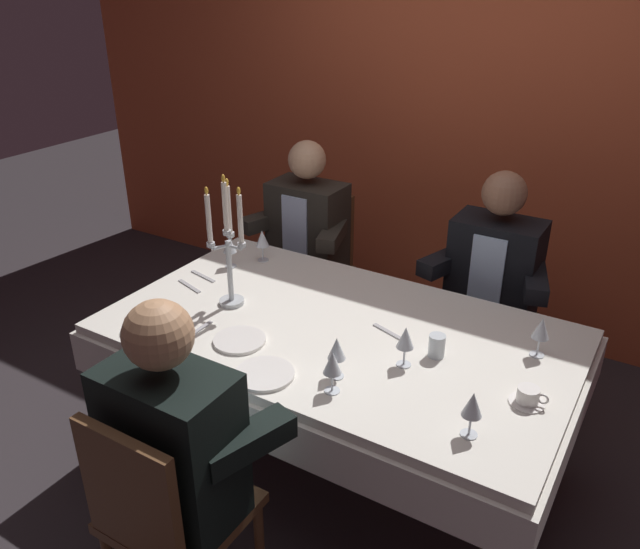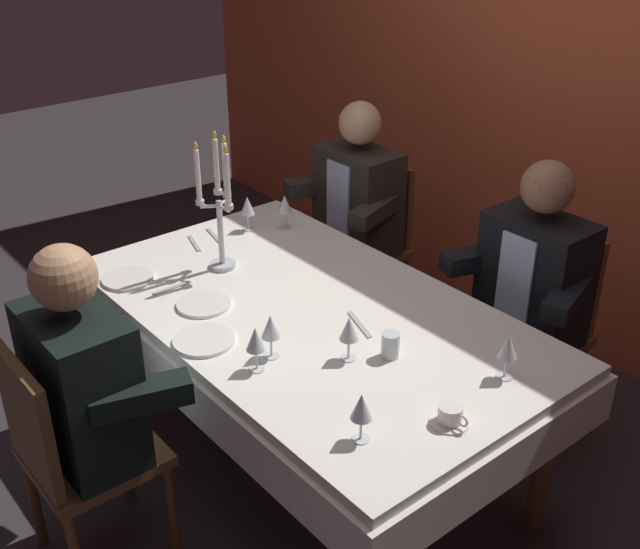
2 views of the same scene
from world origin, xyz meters
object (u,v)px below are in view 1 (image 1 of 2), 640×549
at_px(dinner_plate_0, 265,374).
at_px(wine_glass_1, 230,245).
at_px(water_tumbler_0, 437,346).
at_px(seated_diner_2, 494,270).
at_px(seated_diner_1, 171,445).
at_px(wine_glass_2, 472,406).
at_px(wine_glass_3, 337,350).
at_px(wine_glass_5, 332,364).
at_px(dinner_plate_2, 148,329).
at_px(seated_diner_0, 308,227).
at_px(dining_table, 337,351).
at_px(wine_glass_0, 262,239).
at_px(wine_glass_6, 541,329).
at_px(coffee_cup_0, 528,397).
at_px(dinner_plate_1, 240,340).
at_px(wine_glass_4, 405,339).
at_px(candelabra, 228,249).

height_order(dinner_plate_0, wine_glass_1, wine_glass_1).
bearing_deg(water_tumbler_0, seated_diner_2, 92.93).
relative_size(water_tumbler_0, seated_diner_1, 0.07).
xyz_separation_m(wine_glass_2, wine_glass_3, (-0.52, 0.06, 0.00)).
bearing_deg(wine_glass_5, dinner_plate_2, -177.38).
bearing_deg(seated_diner_0, dining_table, -51.58).
relative_size(wine_glass_0, seated_diner_2, 0.13).
relative_size(wine_glass_0, wine_glass_5, 1.00).
xyz_separation_m(wine_glass_6, coffee_cup_0, (0.05, -0.32, -0.09)).
distance_m(wine_glass_3, wine_glass_6, 0.79).
distance_m(dinner_plate_1, seated_diner_2, 1.36).
distance_m(dinner_plate_0, wine_glass_5, 0.28).
bearing_deg(wine_glass_0, seated_diner_0, 95.54).
bearing_deg(water_tumbler_0, wine_glass_6, 32.08).
xyz_separation_m(wine_glass_1, wine_glass_4, (1.10, -0.34, 0.00)).
distance_m(wine_glass_5, water_tumbler_0, 0.47).
bearing_deg(wine_glass_5, water_tumbler_0, 60.42).
bearing_deg(candelabra, dinner_plate_1, -46.15).
bearing_deg(dinner_plate_0, dinner_plate_2, 179.22).
xyz_separation_m(candelabra, seated_diner_2, (0.89, 0.95, -0.27)).
bearing_deg(wine_glass_3, wine_glass_2, -6.24).
bearing_deg(coffee_cup_0, wine_glass_5, -154.48).
xyz_separation_m(wine_glass_4, seated_diner_1, (-0.44, -0.78, -0.12)).
xyz_separation_m(dinner_plate_2, coffee_cup_0, (1.46, 0.33, 0.02)).
distance_m(dinner_plate_2, wine_glass_5, 0.86).
xyz_separation_m(candelabra, wine_glass_0, (-0.15, 0.44, -0.15)).
distance_m(wine_glass_4, seated_diner_2, 1.00).
distance_m(candelabra, dinner_plate_1, 0.42).
height_order(dining_table, wine_glass_3, wine_glass_3).
height_order(wine_glass_0, wine_glass_1, same).
bearing_deg(wine_glass_5, dinner_plate_0, -169.65).
height_order(seated_diner_0, seated_diner_2, same).
bearing_deg(wine_glass_4, coffee_cup_0, 1.10).
height_order(dining_table, dinner_plate_2, dinner_plate_2).
bearing_deg(wine_glass_0, wine_glass_6, -6.48).
bearing_deg(wine_glass_4, seated_diner_0, 136.62).
relative_size(wine_glass_3, wine_glass_5, 1.00).
distance_m(wine_glass_0, wine_glass_2, 1.54).
height_order(dining_table, wine_glass_5, wine_glass_5).
relative_size(dinner_plate_2, wine_glass_1, 1.29).
relative_size(dinner_plate_1, wine_glass_2, 1.28).
bearing_deg(coffee_cup_0, wine_glass_6, 98.59).
distance_m(dining_table, wine_glass_0, 0.79).
xyz_separation_m(dinner_plate_1, seated_diner_1, (0.18, -0.59, -0.01)).
bearing_deg(wine_glass_6, seated_diner_1, -127.63).
relative_size(dinner_plate_2, wine_glass_2, 1.29).
distance_m(dinner_plate_0, water_tumbler_0, 0.66).
xyz_separation_m(dining_table, water_tumbler_0, (0.43, 0.01, 0.16)).
bearing_deg(wine_glass_2, dinner_plate_0, -174.28).
xyz_separation_m(wine_glass_5, coffee_cup_0, (0.61, 0.29, -0.09)).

